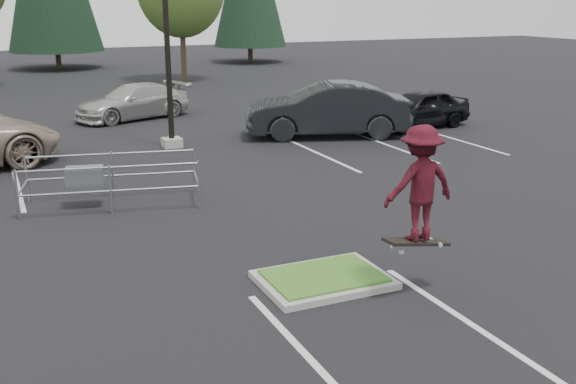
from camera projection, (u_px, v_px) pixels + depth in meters
name	position (u px, v px, depth m)	size (l,w,h in m)	color
ground	(323.00, 283.00, 11.75)	(120.00, 120.00, 0.00)	black
grass_median	(324.00, 279.00, 11.73)	(2.20, 1.60, 0.16)	#A09F95
stall_lines	(162.00, 201.00, 16.48)	(22.62, 17.60, 0.01)	silver
light_pole	(165.00, 5.00, 21.18)	(0.70, 0.60, 10.12)	#A09F95
cart_corral	(91.00, 177.00, 15.85)	(4.29, 2.29, 1.16)	gray
skateboarder	(420.00, 184.00, 10.82)	(1.26, 0.74, 2.09)	black
car_r_charc	(327.00, 110.00, 23.91)	(2.01, 5.78, 1.90)	black
car_r_black	(419.00, 109.00, 25.57)	(1.72, 4.27, 1.45)	black
car_far_silver	(135.00, 102.00, 27.53)	(1.95, 4.80, 1.39)	#AEAFAA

